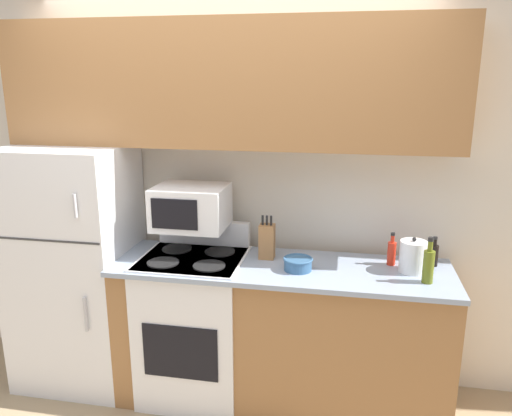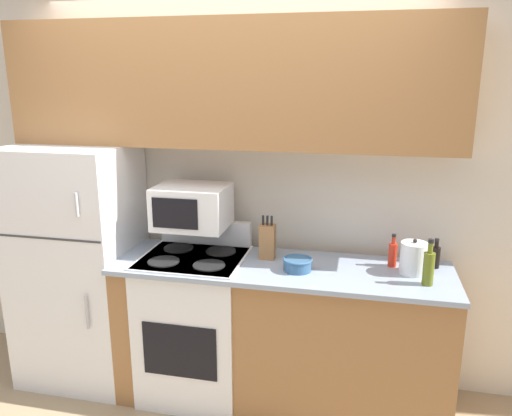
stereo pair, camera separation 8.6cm
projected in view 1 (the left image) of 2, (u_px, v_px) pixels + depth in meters
wall_back at (235, 192)px, 3.34m from camera, size 8.00×0.05×2.55m
lower_cabinets at (280, 334)px, 3.11m from camera, size 2.01×0.61×0.93m
refrigerator at (76, 267)px, 3.31m from camera, size 0.75×0.66×1.61m
upper_cabinets at (226, 84)px, 2.98m from camera, size 2.76×0.33×0.75m
stove at (195, 324)px, 3.20m from camera, size 0.64×0.59×1.10m
microwave at (191, 207)px, 3.10m from camera, size 0.44×0.37×0.26m
knife_block at (267, 241)px, 3.07m from camera, size 0.09×0.08×0.28m
bowl at (298, 263)px, 2.90m from camera, size 0.17×0.17×0.07m
bottle_olive_oil at (428, 265)px, 2.70m from camera, size 0.06×0.06×0.26m
bottle_hot_sauce at (392, 252)px, 2.97m from camera, size 0.05×0.05×0.20m
bottle_soy_sauce at (434, 254)px, 2.96m from camera, size 0.05×0.05×0.18m
kettle at (413, 256)px, 2.86m from camera, size 0.15×0.15×0.21m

